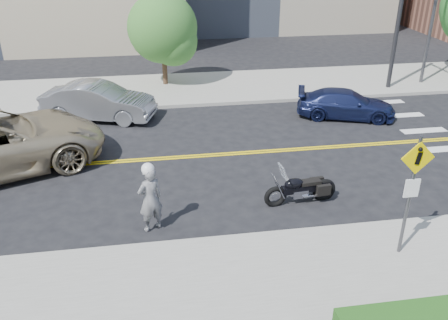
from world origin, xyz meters
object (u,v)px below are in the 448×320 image
at_px(parked_car_blue, 346,104).
at_px(parked_car_silver, 98,102).
at_px(pedestrian_sign, 412,185).
at_px(motorcycle, 301,183).
at_px(motorcyclist, 150,197).

bearing_deg(parked_car_blue, parked_car_silver, 99.87).
xyz_separation_m(pedestrian_sign, motorcycle, (-1.57, 2.81, -1.32)).
height_order(pedestrian_sign, parked_car_blue, pedestrian_sign).
bearing_deg(motorcyclist, pedestrian_sign, 133.76).
relative_size(motorcyclist, parked_car_silver, 0.43).
distance_m(motorcyclist, motorcycle, 4.30).
bearing_deg(pedestrian_sign, motorcyclist, 160.13).
xyz_separation_m(pedestrian_sign, parked_car_silver, (-7.77, 10.51, -1.21)).
relative_size(pedestrian_sign, parked_car_blue, 0.75).
relative_size(parked_car_silver, parked_car_blue, 1.14).
xyz_separation_m(motorcyclist, parked_car_blue, (8.12, 7.01, -0.38)).
height_order(motorcycle, parked_car_silver, parked_car_silver).
xyz_separation_m(motorcyclist, parked_car_silver, (-1.96, 8.41, -0.21)).
distance_m(pedestrian_sign, parked_car_blue, 9.50).
height_order(motorcyclist, parked_car_silver, motorcyclist).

